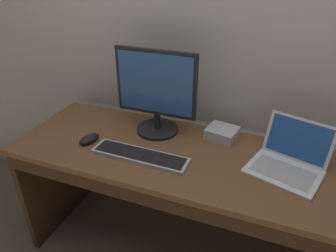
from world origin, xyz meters
TOP-DOWN VIEW (x-y plane):
  - desk at (0.00, -0.01)m, footprint 1.80×0.64m
  - laptop_white at (0.50, 0.06)m, footprint 0.39×0.38m
  - external_monitor at (-0.21, 0.15)m, footprint 0.45×0.24m
  - wired_keyboard at (-0.19, -0.11)m, footprint 0.50×0.13m
  - computer_mouse at (-0.51, -0.08)m, footprint 0.10×0.14m
  - external_drive_box at (0.15, 0.22)m, footprint 0.18×0.17m

SIDE VIEW (x-z plane):
  - desk at x=0.00m, z-range 0.20..0.97m
  - wired_keyboard at x=-0.19m, z-range 0.77..0.79m
  - computer_mouse at x=-0.51m, z-range 0.77..0.81m
  - external_drive_box at x=0.15m, z-range 0.77..0.83m
  - laptop_white at x=0.50m, z-range 0.71..0.93m
  - external_monitor at x=-0.21m, z-range 0.77..1.24m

